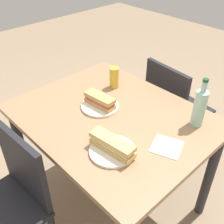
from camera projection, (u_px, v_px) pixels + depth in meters
ground_plane at (112, 199)px, 2.00m from camera, size 8.00×8.00×0.00m
dining_table at (112, 131)px, 1.62m from camera, size 1.10×0.88×0.77m
chair_far at (172, 108)px, 2.06m from camera, size 0.44×0.44×0.88m
chair_near at (12, 200)px, 1.39m from camera, size 0.42×0.42×0.88m
plate_near at (112, 151)px, 1.30m from camera, size 0.22×0.22×0.01m
baguette_sandwich_near at (112, 145)px, 1.27m from camera, size 0.24×0.10×0.07m
knife_near at (117, 143)px, 1.33m from camera, size 0.18×0.04×0.01m
plate_far at (100, 106)px, 1.61m from camera, size 0.22×0.22×0.01m
baguette_sandwich_far at (100, 100)px, 1.58m from camera, size 0.20×0.09×0.07m
knife_far at (104, 101)px, 1.64m from camera, size 0.18×0.03×0.01m
water_bottle at (200, 108)px, 1.42m from camera, size 0.07×0.07×0.28m
beer_glass at (114, 78)px, 1.76m from camera, size 0.06×0.06×0.14m
paper_napkin at (167, 147)px, 1.33m from camera, size 0.18×0.18×0.00m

